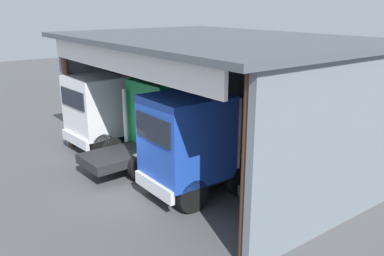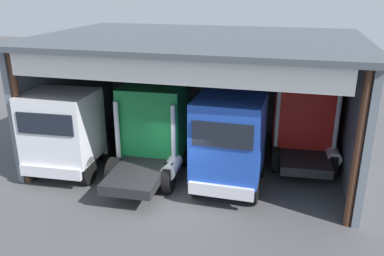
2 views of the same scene
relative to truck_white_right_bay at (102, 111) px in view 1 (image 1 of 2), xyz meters
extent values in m
plane|color=#4C4C4F|center=(4.72, -1.28, -1.80)|extent=(80.00, 80.00, 0.00)
cube|color=slate|center=(4.72, 7.07, 0.76)|extent=(12.16, 0.24, 5.13)
cube|color=slate|center=(-1.37, 2.89, 0.76)|extent=(0.24, 8.35, 5.13)
cube|color=slate|center=(10.80, 2.89, 0.76)|extent=(0.24, 8.35, 5.13)
cube|color=#474E55|center=(4.72, 2.60, 3.43)|extent=(12.76, 8.94, 0.20)
cylinder|color=#4C2D1E|center=(-1.12, -1.13, 0.76)|extent=(0.24, 0.24, 5.13)
cylinder|color=#4C2D1E|center=(10.55, -1.13, 0.76)|extent=(0.24, 0.24, 5.13)
cube|color=white|center=(4.72, -1.52, 2.98)|extent=(10.95, 0.12, 0.90)
cube|color=white|center=(0.04, -0.28, 0.31)|extent=(2.67, 2.36, 2.63)
cube|color=black|center=(0.11, -1.40, 0.77)|extent=(2.16, 0.19, 0.79)
cube|color=silver|center=(0.11, -1.43, -1.10)|extent=(2.42, 0.30, 0.44)
cube|color=#232326|center=(-0.07, 1.50, -1.07)|extent=(2.10, 3.33, 0.36)
cylinder|color=silver|center=(1.11, 1.04, 0.11)|extent=(0.18, 0.18, 2.72)
cylinder|color=silver|center=(-1.18, 0.91, 0.11)|extent=(0.18, 0.18, 2.72)
cylinder|color=silver|center=(-1.19, 1.13, -0.95)|extent=(0.63, 1.23, 0.56)
cylinder|color=black|center=(1.19, -0.65, -1.25)|extent=(0.36, 1.12, 1.10)
cylinder|color=black|center=(-1.06, -0.78, -1.25)|extent=(0.36, 1.12, 1.10)
cylinder|color=black|center=(1.05, 1.56, -1.25)|extent=(0.36, 1.12, 1.10)
cylinder|color=black|center=(-1.19, 1.43, -1.25)|extent=(0.36, 1.12, 1.10)
cube|color=#197F3D|center=(3.24, 1.41, 0.38)|extent=(2.56, 2.47, 2.72)
cube|color=black|center=(3.18, 2.61, 0.85)|extent=(2.08, 0.16, 0.81)
cube|color=silver|center=(3.18, 2.64, -1.08)|extent=(2.33, 0.27, 0.44)
cube|color=#232326|center=(3.33, -0.54, -1.05)|extent=(2.00, 3.64, 0.36)
cylinder|color=silver|center=(2.20, 0.03, 0.07)|extent=(0.18, 0.18, 2.59)
cylinder|color=silver|center=(4.40, 0.13, 0.07)|extent=(0.18, 0.18, 2.59)
cylinder|color=silver|center=(4.42, -0.19, -0.93)|extent=(0.62, 1.23, 0.56)
cylinder|color=black|center=(2.14, 1.83, -1.23)|extent=(0.35, 1.16, 1.15)
cylinder|color=black|center=(4.29, 1.93, -1.23)|extent=(0.35, 1.16, 1.15)
cylinder|color=black|center=(2.26, -0.60, -1.23)|extent=(0.35, 1.16, 1.15)
cylinder|color=black|center=(4.40, -0.49, -1.23)|extent=(0.35, 1.16, 1.15)
cube|color=#1E47B7|center=(6.49, 0.05, 0.42)|extent=(2.37, 2.57, 2.80)
cube|color=black|center=(6.48, -1.24, 0.91)|extent=(2.00, 0.08, 0.84)
cube|color=silver|center=(6.47, -1.27, -1.08)|extent=(2.23, 0.18, 0.44)
cube|color=#232326|center=(6.50, 1.66, -1.05)|extent=(1.79, 2.93, 0.36)
cylinder|color=silver|center=(7.56, 1.47, 0.25)|extent=(0.18, 0.18, 2.97)
cylinder|color=silver|center=(5.45, 1.49, 0.25)|extent=(0.18, 0.18, 2.97)
cylinder|color=silver|center=(5.44, 1.37, -0.93)|extent=(0.57, 1.21, 0.56)
cylinder|color=black|center=(7.51, -0.47, -1.23)|extent=(0.31, 1.14, 1.14)
cylinder|color=black|center=(5.46, -0.45, -1.23)|extent=(0.31, 1.14, 1.14)
cylinder|color=black|center=(7.53, 1.65, -1.23)|extent=(0.31, 1.14, 1.14)
cylinder|color=black|center=(5.48, 1.67, -1.23)|extent=(0.31, 1.14, 1.14)
cube|color=red|center=(9.06, 3.88, 0.43)|extent=(2.68, 2.50, 2.90)
cube|color=black|center=(8.98, 5.07, 0.94)|extent=(2.15, 0.21, 0.87)
cube|color=silver|center=(8.98, 5.10, -1.12)|extent=(2.41, 0.32, 0.44)
cube|color=#232326|center=(9.17, 2.29, -1.09)|extent=(2.09, 3.03, 0.36)
cylinder|color=silver|center=(8.02, 2.49, 0.28)|extent=(0.18, 0.18, 3.11)
cylinder|color=silver|center=(10.29, 2.65, 0.28)|extent=(0.18, 0.18, 3.11)
cylinder|color=silver|center=(10.29, 2.67, -0.97)|extent=(0.64, 1.24, 0.56)
cylinder|color=black|center=(7.92, 4.27, -1.27)|extent=(0.37, 1.08, 1.06)
cylinder|color=black|center=(10.14, 4.42, -1.27)|extent=(0.37, 1.08, 1.06)
cylinder|color=black|center=(8.06, 2.21, -1.27)|extent=(0.37, 1.08, 1.06)
cylinder|color=black|center=(10.28, 2.36, -1.27)|extent=(0.37, 1.08, 1.06)
cylinder|color=#197233|center=(8.08, 6.11, -1.36)|extent=(0.58, 0.58, 0.88)
cube|color=red|center=(3.60, 5.47, -1.30)|extent=(0.90, 0.60, 1.00)
camera|label=1|loc=(17.06, -7.70, 4.68)|focal=38.17mm
camera|label=2|loc=(8.55, -12.95, 5.41)|focal=37.24mm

